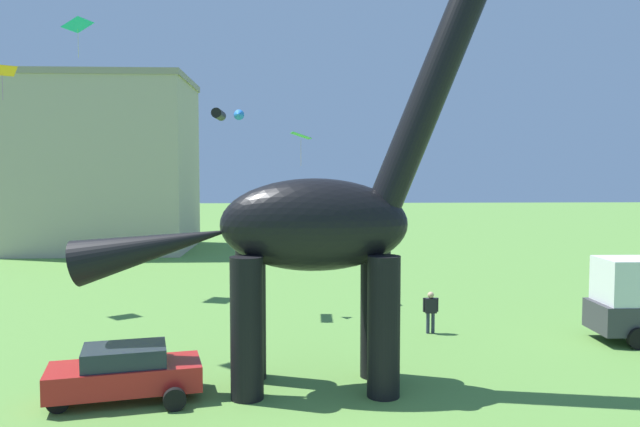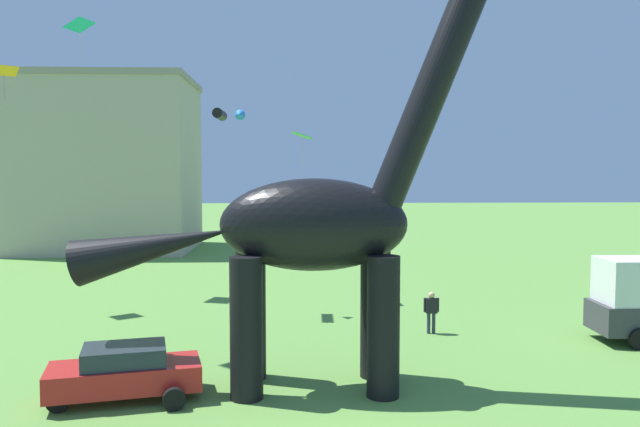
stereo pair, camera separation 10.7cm
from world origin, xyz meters
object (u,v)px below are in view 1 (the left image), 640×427
person_vendor_side (431,308)px  kite_mid_center (78,25)px  kite_near_low (301,136)px  kite_far_left (2,70)px  dinosaur_sculpture (312,225)px  kite_apex (223,114)px  parked_sedan_left (125,372)px

person_vendor_side → kite_mid_center: 23.42m
kite_near_low → kite_far_left: (-13.91, -1.80, 2.88)m
person_vendor_side → kite_far_left: size_ratio=1.08×
dinosaur_sculpture → kite_near_low: bearing=100.9°
person_vendor_side → kite_far_left: 22.24m
kite_far_left → dinosaur_sculpture: bearing=-39.9°
person_vendor_side → kite_near_low: 11.54m
kite_apex → kite_far_left: (-10.31, 1.07, 2.08)m
kite_apex → kite_far_left: kite_far_left is taller
person_vendor_side → parked_sedan_left: bearing=161.5°
person_vendor_side → kite_near_low: bearing=71.9°
parked_sedan_left → kite_far_left: bearing=111.6°
parked_sedan_left → person_vendor_side: person_vendor_side is taller
dinosaur_sculpture → kite_apex: dinosaur_sculpture is taller
kite_apex → kite_mid_center: 10.86m
kite_far_left → person_vendor_side: bearing=-16.4°
kite_near_low → kite_mid_center: bearing=169.2°
kite_mid_center → kite_near_low: bearing=-10.8°
kite_apex → kite_far_left: size_ratio=1.06×
parked_sedan_left → person_vendor_side: (10.30, 6.99, 0.21)m
dinosaur_sculpture → person_vendor_side: dinosaur_sculpture is taller
dinosaur_sculpture → kite_far_left: 19.32m
person_vendor_side → kite_apex: bearing=99.9°
kite_apex → person_vendor_side: bearing=-27.4°
dinosaur_sculpture → parked_sedan_left: (-5.34, -0.85, -4.10)m
person_vendor_side → kite_near_low: kite_near_low is taller
dinosaur_sculpture → kite_far_left: bearing=150.6°
dinosaur_sculpture → kite_mid_center: kite_mid_center is taller
parked_sedan_left → kite_near_low: size_ratio=2.64×
kite_near_low → kite_apex: kite_apex is taller
dinosaur_sculpture → kite_far_left: dinosaur_sculpture is taller
person_vendor_side → kite_apex: kite_apex is taller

